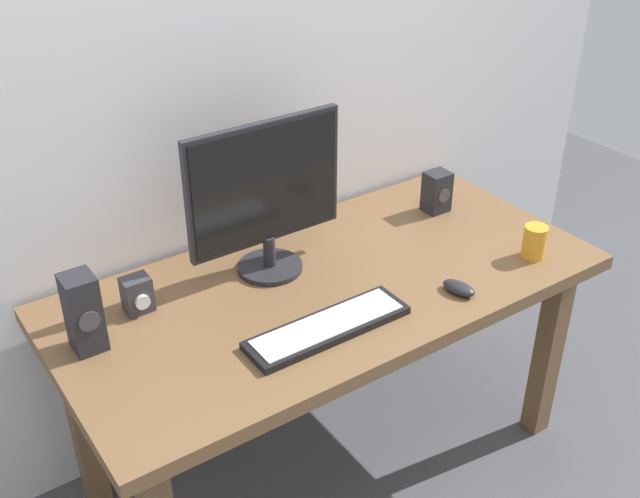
{
  "coord_description": "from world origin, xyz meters",
  "views": [
    {
      "loc": [
        -1.09,
        -1.53,
        1.97
      ],
      "look_at": [
        -0.03,
        0.0,
        0.85
      ],
      "focal_mm": 43.07,
      "sensor_mm": 36.0,
      "label": 1
    }
  ],
  "objects_px": {
    "speaker_right": "(437,192)",
    "speaker_left": "(83,313)",
    "desk": "(329,307)",
    "keyboard_primary": "(328,327)",
    "mouse": "(459,288)",
    "coffee_mug": "(534,242)",
    "monitor": "(266,194)",
    "audio_controller": "(137,295)"
  },
  "relations": [
    {
      "from": "desk",
      "to": "keyboard_primary",
      "type": "relative_size",
      "value": 3.45
    },
    {
      "from": "monitor",
      "to": "speaker_right",
      "type": "xyz_separation_m",
      "value": [
        0.66,
        -0.01,
        -0.18
      ]
    },
    {
      "from": "desk",
      "to": "coffee_mug",
      "type": "relative_size",
      "value": 15.31
    },
    {
      "from": "keyboard_primary",
      "to": "coffee_mug",
      "type": "relative_size",
      "value": 4.43
    },
    {
      "from": "monitor",
      "to": "speaker_left",
      "type": "height_order",
      "value": "monitor"
    },
    {
      "from": "speaker_right",
      "to": "speaker_left",
      "type": "height_order",
      "value": "speaker_left"
    },
    {
      "from": "desk",
      "to": "mouse",
      "type": "bearing_deg",
      "value": -43.95
    },
    {
      "from": "monitor",
      "to": "mouse",
      "type": "xyz_separation_m",
      "value": [
        0.38,
        -0.42,
        -0.23
      ]
    },
    {
      "from": "desk",
      "to": "speaker_left",
      "type": "distance_m",
      "value": 0.72
    },
    {
      "from": "monitor",
      "to": "keyboard_primary",
      "type": "bearing_deg",
      "value": -95.14
    },
    {
      "from": "desk",
      "to": "speaker_left",
      "type": "relative_size",
      "value": 7.44
    },
    {
      "from": "keyboard_primary",
      "to": "audio_controller",
      "type": "xyz_separation_m",
      "value": [
        -0.37,
        0.37,
        0.04
      ]
    },
    {
      "from": "monitor",
      "to": "speaker_left",
      "type": "bearing_deg",
      "value": -173.74
    },
    {
      "from": "coffee_mug",
      "to": "speaker_right",
      "type": "bearing_deg",
      "value": 96.12
    },
    {
      "from": "desk",
      "to": "monitor",
      "type": "distance_m",
      "value": 0.4
    },
    {
      "from": "keyboard_primary",
      "to": "mouse",
      "type": "xyz_separation_m",
      "value": [
        0.41,
        -0.06,
        0.0
      ]
    },
    {
      "from": "desk",
      "to": "keyboard_primary",
      "type": "xyz_separation_m",
      "value": [
        -0.14,
        -0.19,
        0.11
      ]
    },
    {
      "from": "monitor",
      "to": "audio_controller",
      "type": "height_order",
      "value": "monitor"
    },
    {
      "from": "speaker_right",
      "to": "speaker_left",
      "type": "relative_size",
      "value": 0.65
    },
    {
      "from": "coffee_mug",
      "to": "audio_controller",
      "type": "bearing_deg",
      "value": 159.27
    },
    {
      "from": "speaker_left",
      "to": "mouse",
      "type": "bearing_deg",
      "value": -20.46
    },
    {
      "from": "speaker_right",
      "to": "speaker_left",
      "type": "xyz_separation_m",
      "value": [
        -1.24,
        -0.06,
        0.04
      ]
    },
    {
      "from": "speaker_right",
      "to": "audio_controller",
      "type": "height_order",
      "value": "speaker_right"
    },
    {
      "from": "mouse",
      "to": "speaker_right",
      "type": "xyz_separation_m",
      "value": [
        0.28,
        0.41,
        0.05
      ]
    },
    {
      "from": "audio_controller",
      "to": "coffee_mug",
      "type": "relative_size",
      "value": 0.99
    },
    {
      "from": "keyboard_primary",
      "to": "coffee_mug",
      "type": "distance_m",
      "value": 0.74
    },
    {
      "from": "monitor",
      "to": "keyboard_primary",
      "type": "distance_m",
      "value": 0.43
    },
    {
      "from": "speaker_left",
      "to": "audio_controller",
      "type": "distance_m",
      "value": 0.2
    },
    {
      "from": "keyboard_primary",
      "to": "speaker_left",
      "type": "height_order",
      "value": "speaker_left"
    },
    {
      "from": "mouse",
      "to": "speaker_left",
      "type": "bearing_deg",
      "value": 146.45
    },
    {
      "from": "desk",
      "to": "speaker_left",
      "type": "xyz_separation_m",
      "value": [
        -0.69,
        0.1,
        0.2
      ]
    },
    {
      "from": "mouse",
      "to": "speaker_right",
      "type": "bearing_deg",
      "value": 42.6
    },
    {
      "from": "mouse",
      "to": "keyboard_primary",
      "type": "bearing_deg",
      "value": 157.97
    },
    {
      "from": "keyboard_primary",
      "to": "desk",
      "type": "bearing_deg",
      "value": 53.93
    },
    {
      "from": "keyboard_primary",
      "to": "coffee_mug",
      "type": "xyz_separation_m",
      "value": [
        0.73,
        -0.05,
        0.04
      ]
    },
    {
      "from": "speaker_right",
      "to": "desk",
      "type": "bearing_deg",
      "value": -164.45
    },
    {
      "from": "monitor",
      "to": "coffee_mug",
      "type": "relative_size",
      "value": 4.65
    },
    {
      "from": "desk",
      "to": "mouse",
      "type": "height_order",
      "value": "mouse"
    },
    {
      "from": "desk",
      "to": "audio_controller",
      "type": "distance_m",
      "value": 0.57
    },
    {
      "from": "audio_controller",
      "to": "coffee_mug",
      "type": "xyz_separation_m",
      "value": [
        1.11,
        -0.42,
        0.0
      ]
    },
    {
      "from": "speaker_right",
      "to": "audio_controller",
      "type": "bearing_deg",
      "value": 178.72
    },
    {
      "from": "speaker_left",
      "to": "coffee_mug",
      "type": "relative_size",
      "value": 2.06
    }
  ]
}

